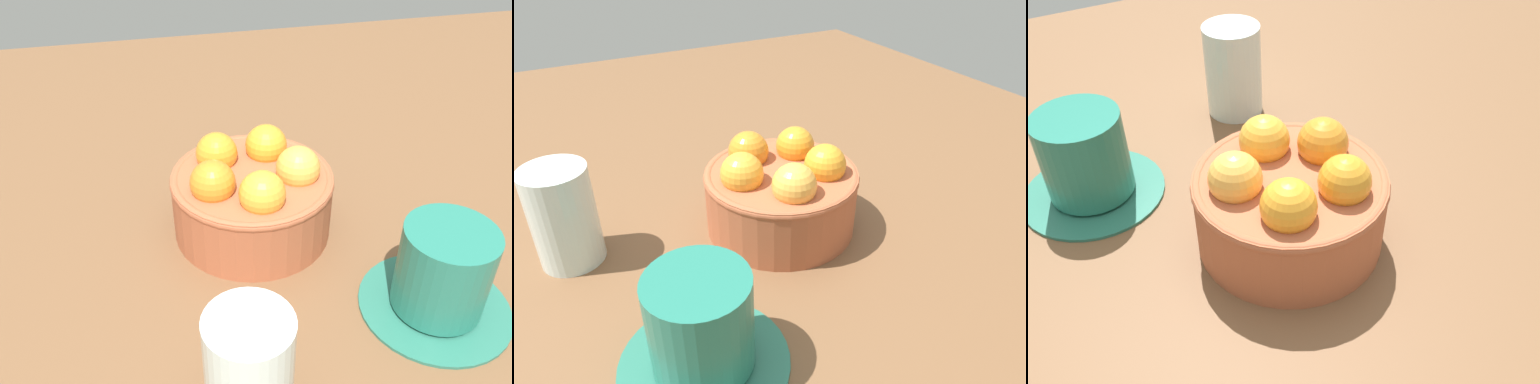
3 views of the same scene
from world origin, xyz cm
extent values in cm
cube|color=brown|center=(0.00, 0.00, -1.84)|extent=(145.34, 116.34, 3.67)
cylinder|color=#AD5938|center=(0.00, 0.00, 3.34)|extent=(15.91, 15.91, 6.69)
torus|color=#AD5938|center=(0.00, 0.00, 6.29)|extent=(16.11, 16.11, 1.00)
sphere|color=gold|center=(-0.37, 4.44, 7.59)|extent=(4.35, 4.35, 4.35)
sphere|color=#F5AC45|center=(-4.34, 1.02, 7.59)|extent=(4.35, 4.35, 4.35)
sphere|color=orange|center=(-2.31, -3.81, 7.59)|extent=(4.31, 4.31, 4.31)
sphere|color=orange|center=(2.91, -3.37, 7.59)|extent=(4.24, 4.24, 4.24)
sphere|color=orange|center=(4.10, 1.73, 7.59)|extent=(4.35, 4.35, 4.35)
cylinder|color=#296D5A|center=(-13.39, 14.16, 0.30)|extent=(13.28, 13.28, 0.60)
cylinder|color=#237260|center=(-13.39, 14.16, 4.59)|extent=(7.81, 7.81, 7.98)
cylinder|color=silver|center=(4.72, 20.97, 5.04)|extent=(6.17, 6.17, 10.08)
camera|label=1|loc=(9.36, 44.08, 37.09)|focal=39.13mm
camera|label=2|loc=(-37.17, 21.15, 30.69)|focal=33.38mm
camera|label=3|loc=(-17.65, -30.79, 35.65)|focal=40.17mm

